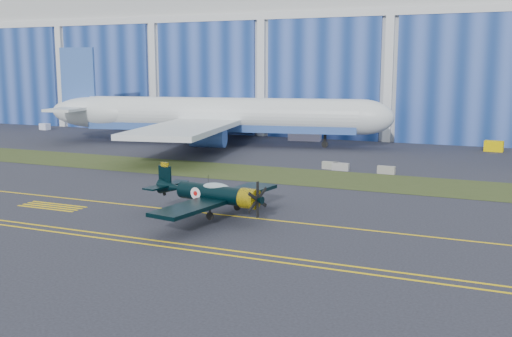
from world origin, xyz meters
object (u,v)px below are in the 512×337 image
at_px(jetliner, 219,77).
at_px(tug, 494,146).
at_px(warbird, 212,193).
at_px(shipping_container, 305,134).

height_order(jetliner, tug, jetliner).
distance_m(warbird, shipping_container, 53.03).
xyz_separation_m(jetliner, shipping_container, (10.74, 9.92, -9.27)).
bearing_deg(shipping_container, tug, -10.98).
bearing_deg(warbird, jetliner, 125.26).
bearing_deg(tug, jetliner, -164.17).
distance_m(jetliner, tug, 41.90).
distance_m(jetliner, shipping_container, 17.31).
bearing_deg(tug, shipping_container, -179.03).
relative_size(shipping_container, tug, 2.04).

